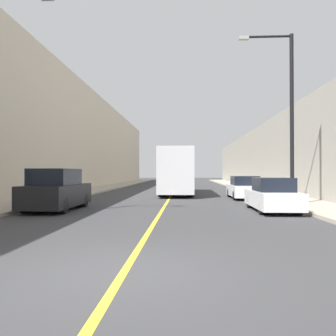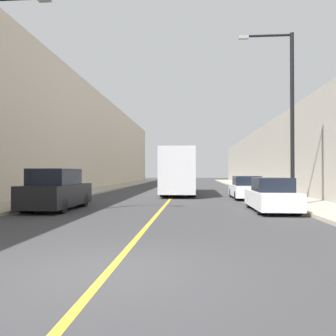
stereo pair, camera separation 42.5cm
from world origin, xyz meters
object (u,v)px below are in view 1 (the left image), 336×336
at_px(parked_suv_left, 57,191).
at_px(car_right_near, 272,196).
at_px(bus, 177,171).
at_px(car_right_mid, 244,188).
at_px(street_lamp_right, 287,108).

height_order(parked_suv_left, car_right_near, parked_suv_left).
distance_m(bus, parked_suv_left, 12.82).
height_order(bus, parked_suv_left, bus).
relative_size(car_right_mid, street_lamp_right, 0.51).
bearing_deg(street_lamp_right, car_right_mid, 102.28).
xyz_separation_m(parked_suv_left, car_right_near, (10.14, 0.08, -0.21)).
distance_m(parked_suv_left, car_right_mid, 12.49).
xyz_separation_m(bus, street_lamp_right, (5.90, -9.83, 3.20)).
xyz_separation_m(car_right_near, car_right_mid, (0.00, 7.21, -0.00)).
relative_size(bus, parked_suv_left, 2.21).
xyz_separation_m(car_right_mid, street_lamp_right, (1.21, -5.57, 4.40)).
xyz_separation_m(bus, parked_suv_left, (-5.45, -11.56, -0.99)).
bearing_deg(street_lamp_right, bus, 120.97).
relative_size(parked_suv_left, street_lamp_right, 0.53).
distance_m(parked_suv_left, street_lamp_right, 12.22).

